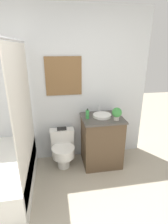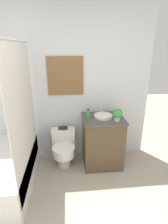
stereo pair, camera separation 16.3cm
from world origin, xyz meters
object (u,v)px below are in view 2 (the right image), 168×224
toilet (64,147)px  sink (103,116)px  potted_plant (118,114)px  soap_bottle (88,114)px  book_on_tank (63,128)px

toilet → sink: 0.85m
sink → potted_plant: potted_plant is taller
toilet → potted_plant: size_ratio=3.05×
sink → potted_plant: bearing=-44.2°
toilet → sink: size_ratio=1.84×
toilet → potted_plant: 1.06m
sink → soap_bottle: (-0.25, -0.04, 0.05)m
toilet → book_on_tank: (0.00, 0.12, 0.29)m
potted_plant → sink: bearing=135.8°
soap_bottle → potted_plant: potted_plant is taller
toilet → soap_bottle: size_ratio=3.75×
sink → book_on_tank: bearing=167.4°
book_on_tank → soap_bottle: bearing=-24.5°
toilet → sink: bearing=-1.8°
soap_bottle → book_on_tank: (-0.40, 0.18, -0.30)m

